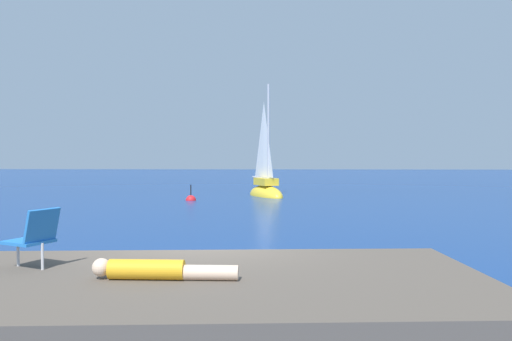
% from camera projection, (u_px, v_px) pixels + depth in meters
% --- Properties ---
extents(ground_plane, '(160.00, 160.00, 0.00)m').
position_uv_depth(ground_plane, '(200.00, 293.00, 8.53)').
color(ground_plane, navy).
extents(shore_ledge, '(8.55, 3.95, 0.91)m').
position_uv_depth(shore_ledge, '(150.00, 314.00, 5.97)').
color(shore_ledge, brown).
rests_on(shore_ledge, ground).
extents(boulder_seaward, '(1.80, 1.83, 0.98)m').
position_uv_depth(boulder_seaward, '(336.00, 306.00, 7.75)').
color(boulder_seaward, brown).
rests_on(boulder_seaward, ground).
extents(sailboat_near, '(2.80, 4.02, 7.28)m').
position_uv_depth(sailboat_near, '(266.00, 190.00, 29.13)').
color(sailboat_near, yellow).
rests_on(sailboat_near, ground).
extents(person_sunbather, '(1.76, 0.25, 0.25)m').
position_uv_depth(person_sunbather, '(157.00, 270.00, 5.83)').
color(person_sunbather, gold).
rests_on(person_sunbather, shore_ledge).
extents(beach_chair, '(0.74, 0.68, 0.80)m').
position_uv_depth(beach_chair, '(35.00, 235.00, 6.38)').
color(beach_chair, blue).
rests_on(beach_chair, shore_ledge).
extents(marker_buoy, '(0.56, 0.56, 1.13)m').
position_uv_depth(marker_buoy, '(191.00, 200.00, 26.33)').
color(marker_buoy, red).
rests_on(marker_buoy, ground).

